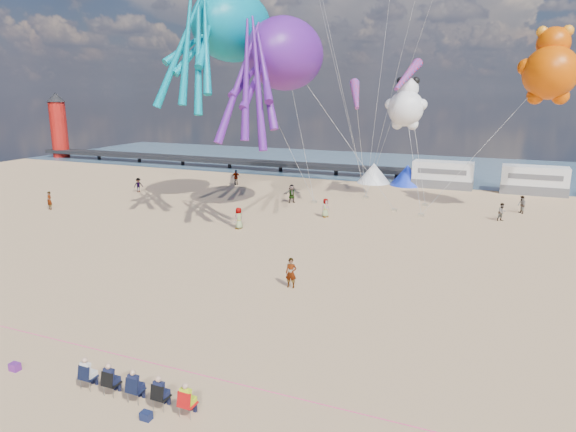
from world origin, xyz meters
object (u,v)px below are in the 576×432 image
at_px(kite_panda, 406,108).
at_px(motorhome_1, 534,180).
at_px(beachgoer_4, 292,194).
at_px(windsock_mid, 407,76).
at_px(beachgoer_2, 138,185).
at_px(beachgoer_6, 239,218).
at_px(beachgoer_3, 236,177).
at_px(windsock_left, 287,62).
at_px(spectator_row, 136,385).
at_px(sandbag_c, 421,215).
at_px(motorhome_0, 443,175).
at_px(beachgoer_5, 49,200).
at_px(kite_teddy_orange, 551,73).
at_px(tent_white, 374,173).
at_px(beachgoer_0, 326,208).
at_px(beachgoer_1, 502,212).
at_px(tent_blue, 407,175).
at_px(sandbag_e, 366,197).
at_px(windsock_right, 356,95).
at_px(sandbag_a, 314,202).
at_px(cooler_navy, 146,416).
at_px(kite_octopus_purple, 285,54).
at_px(cooler_purple, 15,367).
at_px(sandbag_b, 394,210).
at_px(kite_octopus_teal, 232,26).
at_px(lighthouse, 59,130).
at_px(sandbag_d, 425,205).
at_px(beachgoer_7, 522,205).

bearing_deg(kite_panda, motorhome_1, 22.46).
bearing_deg(beachgoer_4, windsock_mid, -14.82).
height_order(beachgoer_2, beachgoer_6, beachgoer_6).
xyz_separation_m(beachgoer_3, windsock_left, (8.21, -3.99, 12.72)).
bearing_deg(kite_panda, spectator_row, -108.72).
bearing_deg(beachgoer_4, sandbag_c, -39.39).
relative_size(motorhome_0, beachgoer_5, 3.86).
xyz_separation_m(kite_teddy_orange, windsock_left, (-23.58, 1.06, 1.34)).
distance_m(motorhome_0, beachgoer_2, 34.21).
relative_size(motorhome_1, beachgoer_2, 4.17).
bearing_deg(tent_white, beachgoer_0, -89.47).
xyz_separation_m(tent_white, beachgoer_5, (-24.66, -25.74, -0.34)).
bearing_deg(beachgoer_0, beachgoer_1, -36.94).
distance_m(tent_blue, beachgoer_0, 18.96).
distance_m(sandbag_e, windsock_right, 11.77).
distance_m(sandbag_a, windsock_right, 11.33).
bearing_deg(cooler_navy, motorhome_1, 74.06).
height_order(beachgoer_3, beachgoer_4, beachgoer_4).
height_order(tent_white, beachgoer_5, tent_white).
bearing_deg(beachgoer_1, beachgoer_5, 157.37).
height_order(beachgoer_0, windsock_left, windsock_left).
distance_m(beachgoer_2, kite_octopus_purple, 23.66).
bearing_deg(kite_octopus_purple, windsock_mid, 33.48).
distance_m(beachgoer_1, beachgoer_6, 22.40).
height_order(sandbag_a, kite_octopus_purple, kite_octopus_purple).
height_order(sandbag_a, sandbag_c, same).
relative_size(beachgoer_3, beachgoer_6, 1.01).
distance_m(cooler_purple, sandbag_b, 34.70).
relative_size(tent_blue, kite_octopus_teal, 0.31).
bearing_deg(kite_octopus_purple, motorhome_1, 28.23).
xyz_separation_m(beachgoer_4, kite_octopus_purple, (1.79, -5.80, 12.86)).
distance_m(sandbag_c, sandbag_e, 8.62).
bearing_deg(beachgoer_2, sandbag_a, -47.92).
height_order(lighthouse, sandbag_d, lighthouse).
distance_m(beachgoer_2, sandbag_d, 30.45).
distance_m(lighthouse, beachgoer_5, 41.94).
height_order(tent_blue, spectator_row, tent_blue).
height_order(kite_octopus_teal, kite_panda, kite_octopus_teal).
bearing_deg(sandbag_b, kite_octopus_teal, -158.98).
relative_size(tent_blue, beachgoer_2, 2.53).
xyz_separation_m(cooler_purple, kite_octopus_teal, (-5.28, 28.41, 16.13)).
bearing_deg(sandbag_a, sandbag_e, 44.51).
distance_m(kite_octopus_teal, windsock_mid, 16.72).
bearing_deg(sandbag_a, tent_white, 78.44).
distance_m(sandbag_c, windsock_left, 20.07).
bearing_deg(beachgoer_0, beachgoer_7, -27.27).
bearing_deg(lighthouse, spectator_row, -42.14).
xyz_separation_m(beachgoer_1, sandbag_b, (-9.21, 0.13, -0.67)).
distance_m(sandbag_b, sandbag_d, 4.14).
relative_size(motorhome_1, sandbag_b, 13.20).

